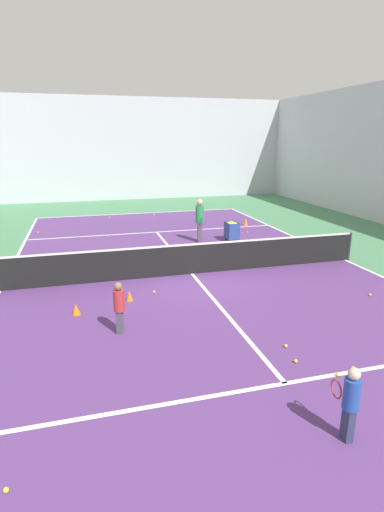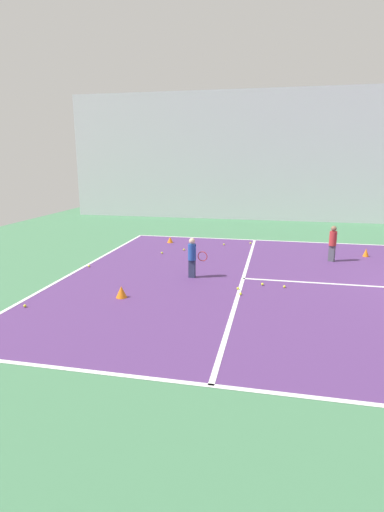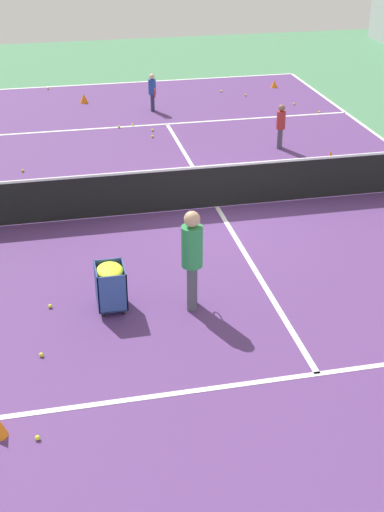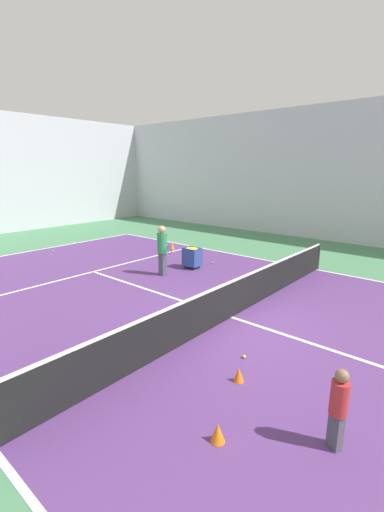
% 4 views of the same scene
% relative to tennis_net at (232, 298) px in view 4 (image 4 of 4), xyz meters
% --- Properties ---
extents(ground_plane, '(37.52, 37.52, 0.00)m').
position_rel_tennis_net_xyz_m(ground_plane, '(0.00, 0.00, -0.51)').
color(ground_plane, '#477F56').
extents(court_playing_area, '(11.20, 22.19, 0.00)m').
position_rel_tennis_net_xyz_m(court_playing_area, '(0.00, 0.00, -0.51)').
color(court_playing_area, '#563370').
rests_on(court_playing_area, ground).
extents(line_baseline_far, '(11.20, 0.10, 0.00)m').
position_rel_tennis_net_xyz_m(line_baseline_far, '(0.00, 11.09, -0.51)').
color(line_baseline_far, white).
rests_on(line_baseline_far, ground).
extents(line_sideline_right, '(0.10, 22.19, 0.00)m').
position_rel_tennis_net_xyz_m(line_sideline_right, '(5.60, 0.00, -0.51)').
color(line_sideline_right, white).
rests_on(line_sideline_right, ground).
extents(line_service_far, '(11.20, 0.10, 0.00)m').
position_rel_tennis_net_xyz_m(line_service_far, '(0.00, 6.10, -0.51)').
color(line_service_far, white).
rests_on(line_service_far, ground).
extents(line_centre_service, '(0.10, 12.20, 0.00)m').
position_rel_tennis_net_xyz_m(line_centre_service, '(0.00, 0.00, -0.51)').
color(line_centre_service, white).
rests_on(line_centre_service, ground).
extents(hall_enclosure_right, '(0.15, 33.82, 6.82)m').
position_rel_tennis_net_xyz_m(hall_enclosure_right, '(11.34, 0.00, 2.90)').
color(hall_enclosure_right, silver).
rests_on(hall_enclosure_right, ground).
extents(tennis_net, '(11.50, 0.10, 0.99)m').
position_rel_tennis_net_xyz_m(tennis_net, '(0.00, 0.00, 0.00)').
color(tennis_net, '#2D2D33').
rests_on(tennis_net, ground).
extents(coach_at_net, '(0.41, 0.71, 1.77)m').
position_rel_tennis_net_xyz_m(coach_at_net, '(1.41, 3.90, 0.50)').
color(coach_at_net, '#4C4C56').
rests_on(coach_at_net, ground).
extents(child_midcourt, '(0.32, 0.32, 1.18)m').
position_rel_tennis_net_xyz_m(child_midcourt, '(-2.58, -3.42, 0.17)').
color(child_midcourt, '#4C4C56').
rests_on(child_midcourt, ground).
extents(ball_cart, '(0.48, 0.62, 0.81)m').
position_rel_tennis_net_xyz_m(ball_cart, '(2.73, 3.67, 0.05)').
color(ball_cart, '#2D478C').
rests_on(ball_cart, ground).
extents(training_cone_0, '(0.24, 0.24, 0.34)m').
position_rel_tennis_net_xyz_m(training_cone_0, '(4.52, 6.45, -0.34)').
color(training_cone_0, orange).
rests_on(training_cone_0, ground).
extents(training_cone_2, '(0.21, 0.21, 0.28)m').
position_rel_tennis_net_xyz_m(training_cone_2, '(-3.51, -2.17, -0.37)').
color(training_cone_2, orange).
rests_on(training_cone_2, ground).
extents(training_cone_3, '(0.19, 0.19, 0.26)m').
position_rel_tennis_net_xyz_m(training_cone_3, '(-2.16, -1.63, -0.38)').
color(training_cone_3, orange).
rests_on(training_cone_3, ground).
extents(tennis_ball_1, '(0.07, 0.07, 0.07)m').
position_rel_tennis_net_xyz_m(tennis_ball_1, '(-1.45, -1.29, -0.48)').
color(tennis_ball_1, yellow).
rests_on(tennis_ball_1, ground).
extents(tennis_ball_5, '(0.07, 0.07, 0.07)m').
position_rel_tennis_net_xyz_m(tennis_ball_5, '(3.75, 3.44, -0.48)').
color(tennis_ball_5, yellow).
rests_on(tennis_ball_5, ground).
extents(tennis_ball_6, '(0.07, 0.07, 0.07)m').
position_rel_tennis_net_xyz_m(tennis_ball_6, '(3.94, 4.81, -0.48)').
color(tennis_ball_6, yellow).
rests_on(tennis_ball_6, ground).
extents(tennis_ball_9, '(0.07, 0.07, 0.07)m').
position_rel_tennis_net_xyz_m(tennis_ball_9, '(2.29, 11.20, -0.48)').
color(tennis_ball_9, yellow).
rests_on(tennis_ball_9, ground).
extents(tennis_ball_10, '(0.07, 0.07, 0.07)m').
position_rel_tennis_net_xyz_m(tennis_ball_10, '(0.64, 10.24, -0.48)').
color(tennis_ball_10, yellow).
rests_on(tennis_ball_10, ground).
extents(tennis_ball_12, '(0.07, 0.07, 0.07)m').
position_rel_tennis_net_xyz_m(tennis_ball_12, '(4.04, 6.64, -0.48)').
color(tennis_ball_12, yellow).
rests_on(tennis_ball_12, ground).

